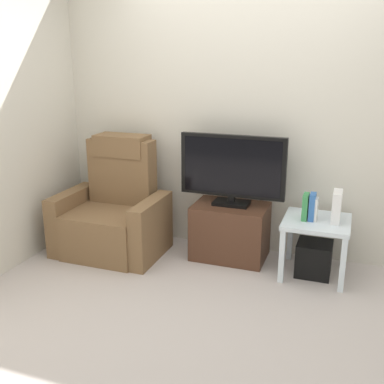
{
  "coord_description": "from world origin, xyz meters",
  "views": [
    {
      "loc": [
        0.89,
        -2.98,
        1.81
      ],
      "look_at": [
        -0.36,
        0.5,
        0.7
      ],
      "focal_mm": 43.03,
      "sensor_mm": 36.0,
      "label": 1
    }
  ],
  "objects_px": {
    "tv_stand": "(230,231)",
    "book_leftmost": "(305,207)",
    "book_rightmost": "(315,209)",
    "book_middle": "(312,207)",
    "game_console": "(337,207)",
    "television": "(232,169)",
    "recliner_armchair": "(114,213)",
    "subwoofer_box": "(314,258)",
    "side_table": "(316,229)"
  },
  "relations": [
    {
      "from": "tv_stand",
      "to": "book_leftmost",
      "type": "height_order",
      "value": "book_leftmost"
    },
    {
      "from": "book_leftmost",
      "to": "book_rightmost",
      "type": "bearing_deg",
      "value": 0.0
    },
    {
      "from": "book_middle",
      "to": "game_console",
      "type": "height_order",
      "value": "game_console"
    },
    {
      "from": "television",
      "to": "recliner_armchair",
      "type": "bearing_deg",
      "value": -168.36
    },
    {
      "from": "subwoofer_box",
      "to": "side_table",
      "type": "bearing_deg",
      "value": 0.0
    },
    {
      "from": "book_rightmost",
      "to": "side_table",
      "type": "bearing_deg",
      "value": 47.46
    },
    {
      "from": "tv_stand",
      "to": "book_middle",
      "type": "relative_size",
      "value": 2.9
    },
    {
      "from": "television",
      "to": "book_middle",
      "type": "relative_size",
      "value": 4.14
    },
    {
      "from": "television",
      "to": "recliner_armchair",
      "type": "height_order",
      "value": "television"
    },
    {
      "from": "television",
      "to": "tv_stand",
      "type": "bearing_deg",
      "value": -90.0
    },
    {
      "from": "recliner_armchair",
      "to": "book_rightmost",
      "type": "distance_m",
      "value": 1.85
    },
    {
      "from": "book_rightmost",
      "to": "television",
      "type": "bearing_deg",
      "value": 169.58
    },
    {
      "from": "subwoofer_box",
      "to": "book_middle",
      "type": "distance_m",
      "value": 0.47
    },
    {
      "from": "game_console",
      "to": "book_rightmost",
      "type": "bearing_deg",
      "value": -169.59
    },
    {
      "from": "recliner_armchair",
      "to": "book_leftmost",
      "type": "relative_size",
      "value": 4.92
    },
    {
      "from": "side_table",
      "to": "book_rightmost",
      "type": "height_order",
      "value": "book_rightmost"
    },
    {
      "from": "television",
      "to": "book_middle",
      "type": "xyz_separation_m",
      "value": [
        0.72,
        -0.14,
        -0.23
      ]
    },
    {
      "from": "recliner_armchair",
      "to": "book_rightmost",
      "type": "bearing_deg",
      "value": 6.53
    },
    {
      "from": "television",
      "to": "side_table",
      "type": "xyz_separation_m",
      "value": [
        0.77,
        -0.12,
        -0.43
      ]
    },
    {
      "from": "side_table",
      "to": "game_console",
      "type": "height_order",
      "value": "game_console"
    },
    {
      "from": "recliner_armchair",
      "to": "subwoofer_box",
      "type": "bearing_deg",
      "value": 7.12
    },
    {
      "from": "book_middle",
      "to": "game_console",
      "type": "relative_size",
      "value": 0.89
    },
    {
      "from": "tv_stand",
      "to": "game_console",
      "type": "xyz_separation_m",
      "value": [
        0.91,
        -0.09,
        0.37
      ]
    },
    {
      "from": "recliner_armchair",
      "to": "book_leftmost",
      "type": "xyz_separation_m",
      "value": [
        1.75,
        0.09,
        0.23
      ]
    },
    {
      "from": "television",
      "to": "subwoofer_box",
      "type": "height_order",
      "value": "television"
    },
    {
      "from": "tv_stand",
      "to": "side_table",
      "type": "bearing_deg",
      "value": -7.31
    },
    {
      "from": "tv_stand",
      "to": "book_rightmost",
      "type": "xyz_separation_m",
      "value": [
        0.75,
        -0.12,
        0.34
      ]
    },
    {
      "from": "book_middle",
      "to": "television",
      "type": "bearing_deg",
      "value": 169.2
    },
    {
      "from": "recliner_armchair",
      "to": "television",
      "type": "bearing_deg",
      "value": 15.48
    },
    {
      "from": "tv_stand",
      "to": "game_console",
      "type": "relative_size",
      "value": 2.58
    },
    {
      "from": "subwoofer_box",
      "to": "tv_stand",
      "type": "bearing_deg",
      "value": 172.69
    },
    {
      "from": "recliner_armchair",
      "to": "side_table",
      "type": "relative_size",
      "value": 2.0
    },
    {
      "from": "book_leftmost",
      "to": "book_middle",
      "type": "xyz_separation_m",
      "value": [
        0.05,
        0.0,
        0.01
      ]
    },
    {
      "from": "television",
      "to": "side_table",
      "type": "height_order",
      "value": "television"
    },
    {
      "from": "recliner_armchair",
      "to": "tv_stand",
      "type": "bearing_deg",
      "value": 14.5
    },
    {
      "from": "tv_stand",
      "to": "recliner_armchair",
      "type": "xyz_separation_m",
      "value": [
        -1.09,
        -0.2,
        0.12
      ]
    },
    {
      "from": "book_leftmost",
      "to": "book_middle",
      "type": "distance_m",
      "value": 0.05
    },
    {
      "from": "recliner_armchair",
      "to": "side_table",
      "type": "xyz_separation_m",
      "value": [
        1.85,
        0.11,
        0.04
      ]
    },
    {
      "from": "television",
      "to": "book_rightmost",
      "type": "relative_size",
      "value": 5.01
    },
    {
      "from": "subwoofer_box",
      "to": "book_rightmost",
      "type": "height_order",
      "value": "book_rightmost"
    },
    {
      "from": "recliner_armchair",
      "to": "game_console",
      "type": "distance_m",
      "value": 2.02
    },
    {
      "from": "side_table",
      "to": "subwoofer_box",
      "type": "height_order",
      "value": "side_table"
    },
    {
      "from": "television",
      "to": "game_console",
      "type": "relative_size",
      "value": 3.68
    },
    {
      "from": "side_table",
      "to": "book_middle",
      "type": "height_order",
      "value": "book_middle"
    },
    {
      "from": "subwoofer_box",
      "to": "book_middle",
      "type": "bearing_deg",
      "value": -156.18
    },
    {
      "from": "book_middle",
      "to": "game_console",
      "type": "bearing_deg",
      "value": 8.96
    },
    {
      "from": "recliner_armchair",
      "to": "subwoofer_box",
      "type": "xyz_separation_m",
      "value": [
        1.85,
        0.11,
        -0.23
      ]
    },
    {
      "from": "recliner_armchair",
      "to": "book_middle",
      "type": "distance_m",
      "value": 1.83
    },
    {
      "from": "tv_stand",
      "to": "game_console",
      "type": "height_order",
      "value": "game_console"
    },
    {
      "from": "tv_stand",
      "to": "subwoofer_box",
      "type": "bearing_deg",
      "value": -7.31
    }
  ]
}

